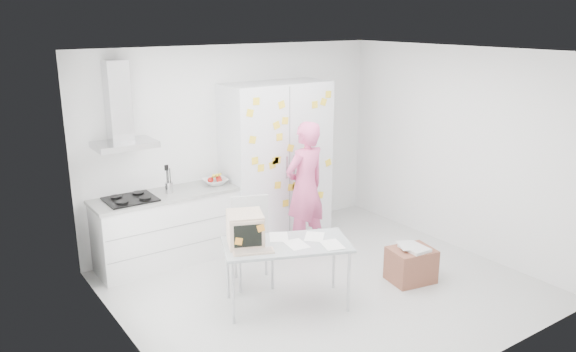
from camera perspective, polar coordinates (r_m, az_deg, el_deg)
floor at (r=6.73m, az=3.65°, el=-11.23°), size 4.50×4.00×0.02m
walls at (r=6.79m, az=0.08°, el=1.35°), size 4.52×4.01×2.70m
ceiling at (r=6.00m, az=4.11°, el=12.46°), size 4.50×4.00×0.02m
counter_run at (r=7.34m, az=-12.11°, el=-5.09°), size 1.84×0.63×1.28m
range_hood at (r=6.93m, az=-16.72°, el=6.11°), size 0.70×0.48×1.01m
tall_cabinet at (r=7.86m, az=-1.19°, el=1.50°), size 1.50×0.68×2.20m
person at (r=7.39m, az=1.76°, el=-1.18°), size 0.70×0.51×1.77m
desk at (r=5.99m, az=-2.79°, el=-6.14°), size 1.50×1.14×1.07m
chair at (r=6.64m, az=-3.69°, el=-6.02°), size 0.60×0.60×1.03m
cardboard_box at (r=6.92m, az=12.40°, el=-8.76°), size 0.58×0.50×0.45m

